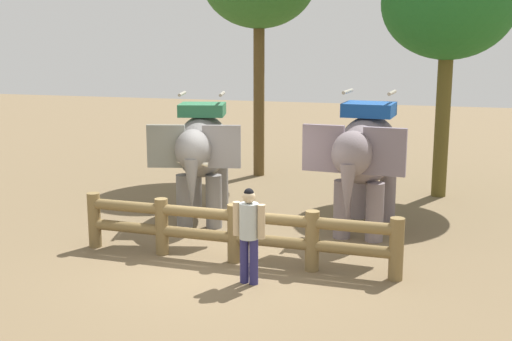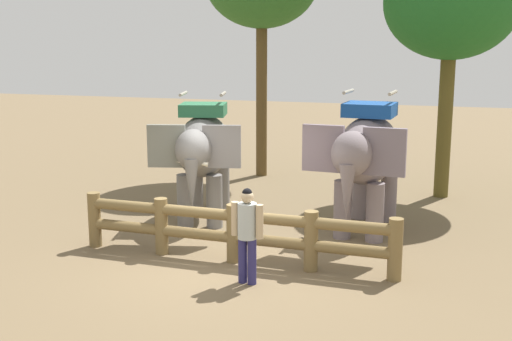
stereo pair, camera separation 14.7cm
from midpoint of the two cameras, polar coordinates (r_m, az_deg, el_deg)
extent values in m
plane|color=brown|center=(11.44, -2.75, -8.46)|extent=(60.00, 60.00, 0.00)
cylinder|color=brown|center=(12.75, -14.29, -4.23)|extent=(0.24, 0.24, 1.05)
cylinder|color=brown|center=(12.08, -8.60, -4.87)|extent=(0.24, 0.24, 1.05)
cylinder|color=brown|center=(11.53, -2.29, -5.53)|extent=(0.24, 0.24, 1.05)
cylinder|color=brown|center=(11.14, 4.56, -6.17)|extent=(0.24, 0.24, 1.05)
cylinder|color=brown|center=(10.92, 11.81, -6.75)|extent=(0.24, 0.24, 1.05)
cylinder|color=brown|center=(11.56, -2.29, -5.89)|extent=(5.64, 0.33, 0.20)
cylinder|color=brown|center=(11.44, -2.31, -3.97)|extent=(5.64, 0.33, 0.20)
cylinder|color=slate|center=(13.65, -4.02, -2.71)|extent=(0.34, 0.34, 1.12)
cylinder|color=slate|center=(13.73, -6.59, -2.67)|extent=(0.34, 0.34, 1.12)
cylinder|color=slate|center=(15.11, -3.36, -1.31)|extent=(0.34, 0.34, 1.12)
cylinder|color=slate|center=(15.19, -5.69, -1.28)|extent=(0.34, 0.34, 1.12)
ellipsoid|color=slate|center=(14.21, -4.97, 2.18)|extent=(1.71, 2.73, 1.31)
ellipsoid|color=slate|center=(12.72, -5.86, 1.83)|extent=(0.90, 0.99, 0.80)
cube|color=slate|center=(12.75, -3.36, 2.10)|extent=(0.75, 0.29, 0.84)
cube|color=slate|center=(12.91, -8.19, 2.12)|extent=(0.75, 0.29, 0.84)
cone|color=slate|center=(12.56, -5.99, -1.28)|extent=(0.30, 0.30, 1.03)
cone|color=beige|center=(12.53, -5.31, 0.62)|extent=(0.35, 0.17, 0.14)
cone|color=beige|center=(12.58, -6.64, 0.63)|extent=(0.35, 0.17, 0.14)
cube|color=#2B6F47|center=(14.10, -5.02, 5.34)|extent=(1.13, 1.05, 0.26)
cylinder|color=#A59E8C|center=(14.02, -3.29, 6.71)|extent=(0.25, 0.75, 0.07)
cylinder|color=#A59E8C|center=(14.14, -6.79, 6.69)|extent=(0.25, 0.75, 0.07)
cylinder|color=slate|center=(12.89, 10.03, -3.60)|extent=(0.35, 0.35, 1.17)
cylinder|color=slate|center=(13.01, 7.24, -3.38)|extent=(0.35, 0.35, 1.17)
cylinder|color=slate|center=(14.40, 11.15, -2.06)|extent=(0.35, 0.35, 1.17)
cylinder|color=slate|center=(14.51, 8.65, -1.87)|extent=(0.35, 0.35, 1.17)
ellipsoid|color=slate|center=(13.48, 9.45, 1.84)|extent=(1.33, 2.69, 1.36)
ellipsoid|color=slate|center=(11.94, 8.06, 1.49)|extent=(0.80, 0.92, 0.83)
cube|color=slate|center=(11.94, 10.84, 1.63)|extent=(0.78, 0.16, 0.88)
cube|color=slate|center=(12.17, 5.56, 1.96)|extent=(0.78, 0.16, 0.88)
cone|color=slate|center=(11.78, 7.65, -1.95)|extent=(0.31, 0.31, 1.07)
cube|color=#15458F|center=(13.37, 9.56, 5.29)|extent=(1.04, 0.93, 0.27)
cylinder|color=#A59E8C|center=(13.26, 11.52, 6.70)|extent=(0.12, 0.79, 0.07)
cylinder|color=#A59E8C|center=(13.42, 7.72, 6.88)|extent=(0.12, 0.79, 0.07)
cylinder|color=navy|center=(10.56, -0.61, -7.99)|extent=(0.14, 0.14, 0.76)
cylinder|color=navy|center=(10.63, -1.43, -7.86)|extent=(0.14, 0.14, 0.76)
cylinder|color=#ADB7B8|center=(10.39, -1.03, -4.44)|extent=(0.35, 0.35, 0.58)
cylinder|color=tan|center=(10.29, 0.06, -4.50)|extent=(0.12, 0.12, 0.55)
cylinder|color=tan|center=(10.48, -2.11, -4.22)|extent=(0.12, 0.12, 0.55)
sphere|color=tan|center=(10.29, -1.04, -2.33)|extent=(0.21, 0.21, 0.21)
sphere|color=black|center=(10.27, -1.04, -2.01)|extent=(0.16, 0.16, 0.16)
cylinder|color=brown|center=(16.75, 15.77, 4.30)|extent=(0.36, 0.36, 3.87)
ellipsoid|color=#1E5E21|center=(16.66, 16.31, 13.97)|extent=(3.21, 3.21, 2.73)
cylinder|color=brown|center=(18.64, 0.03, 6.61)|extent=(0.31, 0.31, 4.65)
camera|label=1|loc=(0.07, -90.34, -0.07)|focal=45.68mm
camera|label=2|loc=(0.07, 89.66, 0.07)|focal=45.68mm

